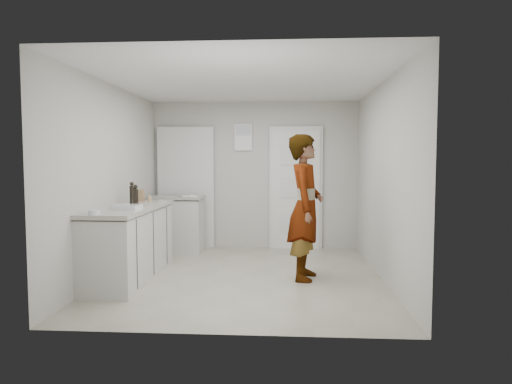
# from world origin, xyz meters

# --- Properties ---
(ground) EXTENTS (4.00, 4.00, 0.00)m
(ground) POSITION_xyz_m (0.00, 0.00, 0.00)
(ground) COLOR #9E9985
(ground) RESTS_ON ground
(room_shell) EXTENTS (4.00, 4.00, 4.00)m
(room_shell) POSITION_xyz_m (-0.17, 1.95, 1.02)
(room_shell) COLOR #AEACA4
(room_shell) RESTS_ON ground
(main_counter) EXTENTS (0.64, 1.96, 0.93)m
(main_counter) POSITION_xyz_m (-1.45, -0.20, 0.43)
(main_counter) COLOR beige
(main_counter) RESTS_ON ground
(side_counter) EXTENTS (0.84, 0.61, 0.93)m
(side_counter) POSITION_xyz_m (-1.25, 1.55, 0.43)
(side_counter) COLOR beige
(side_counter) RESTS_ON ground
(person) EXTENTS (0.53, 0.73, 1.83)m
(person) POSITION_xyz_m (0.77, -0.07, 0.92)
(person) COLOR silver
(person) RESTS_ON ground
(cake_mix_box) EXTENTS (0.11, 0.05, 0.17)m
(cake_mix_box) POSITION_xyz_m (-1.52, 0.48, 1.01)
(cake_mix_box) COLOR olive
(cake_mix_box) RESTS_ON main_counter
(spice_jar) EXTENTS (0.06, 0.06, 0.09)m
(spice_jar) POSITION_xyz_m (-1.39, 0.47, 0.97)
(spice_jar) COLOR tan
(spice_jar) RESTS_ON main_counter
(oil_cruet_a) EXTENTS (0.07, 0.07, 0.27)m
(oil_cruet_a) POSITION_xyz_m (-1.41, -0.07, 1.05)
(oil_cruet_a) COLOR black
(oil_cruet_a) RESTS_ON main_counter
(oil_cruet_b) EXTENTS (0.07, 0.07, 0.29)m
(oil_cruet_b) POSITION_xyz_m (-1.55, 0.20, 1.07)
(oil_cruet_b) COLOR black
(oil_cruet_b) RESTS_ON main_counter
(baking_dish) EXTENTS (0.34, 0.26, 0.06)m
(baking_dish) POSITION_xyz_m (-1.37, -0.52, 0.95)
(baking_dish) COLOR silver
(baking_dish) RESTS_ON main_counter
(egg_bowl) EXTENTS (0.12, 0.12, 0.05)m
(egg_bowl) POSITION_xyz_m (-1.54, -1.06, 0.95)
(egg_bowl) COLOR silver
(egg_bowl) RESTS_ON main_counter
(papers) EXTENTS (0.35, 0.37, 0.01)m
(papers) POSITION_xyz_m (-1.07, 1.50, 0.93)
(papers) COLOR white
(papers) RESTS_ON side_counter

